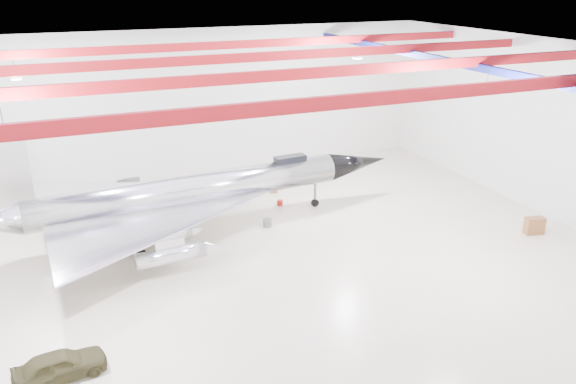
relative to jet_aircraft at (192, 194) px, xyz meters
name	(u,v)px	position (x,y,z in m)	size (l,w,h in m)	color
floor	(243,259)	(1.59, -4.76, -2.34)	(40.00, 40.00, 0.00)	beige
wall_back	(177,105)	(1.59, 10.24, 3.16)	(40.00, 40.00, 0.00)	silver
wall_right	(537,126)	(21.59, -4.76, 3.16)	(30.00, 30.00, 0.00)	silver
ceiling	(237,54)	(1.59, -4.76, 8.66)	(40.00, 40.00, 0.00)	#0A0F38
ceiling_structure	(237,69)	(1.59, -4.76, 7.99)	(39.50, 29.50, 1.08)	maroon
jet_aircraft	(192,194)	(0.00, 0.00, 0.00)	(26.13, 15.79, 7.12)	silver
jeep	(60,365)	(-7.98, -11.29, -1.75)	(1.38, 3.44, 1.17)	#37341B
desk	(534,226)	(18.72, -8.41, -1.82)	(1.13, 0.57, 1.04)	brown
toolbox_red	(152,208)	(-1.83, 4.05, -2.17)	(0.47, 0.37, 0.33)	maroon
engine_drum	(267,223)	(4.32, -1.26, -2.10)	(0.53, 0.53, 0.48)	#59595B
parts_bin	(274,190)	(6.80, 4.02, -2.15)	(0.52, 0.42, 0.37)	olive
tool_chest	(280,203)	(6.32, 1.62, -2.16)	(0.40, 0.40, 0.36)	maroon
oil_barrel	(168,239)	(-1.80, -1.08, -2.12)	(0.61, 0.49, 0.43)	olive
spares_box	(200,192)	(1.83, 5.67, -2.17)	(0.37, 0.37, 0.33)	#59595B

